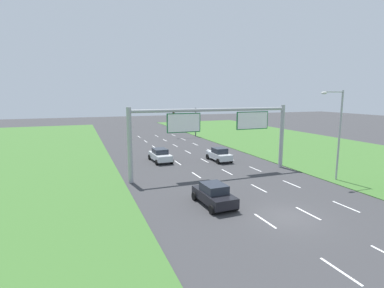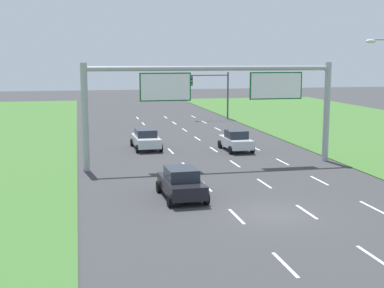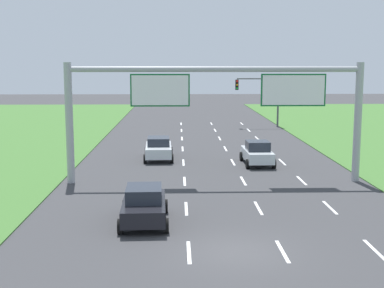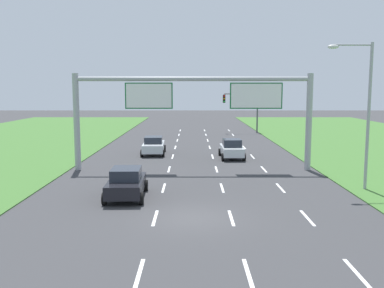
% 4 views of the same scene
% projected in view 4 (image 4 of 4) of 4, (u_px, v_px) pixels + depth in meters
% --- Properties ---
extents(ground_plane, '(200.00, 200.00, 0.00)m').
position_uv_depth(ground_plane, '(195.00, 218.00, 19.62)').
color(ground_plane, '#38383A').
extents(lane_dashes_inner_left, '(0.14, 62.40, 0.01)m').
position_uv_depth(lane_dashes_inner_left, '(171.00, 169.00, 31.53)').
color(lane_dashes_inner_left, white).
rests_on(lane_dashes_inner_left, ground_plane).
extents(lane_dashes_inner_right, '(0.14, 62.40, 0.01)m').
position_uv_depth(lane_dashes_inner_right, '(218.00, 169.00, 31.52)').
color(lane_dashes_inner_right, white).
rests_on(lane_dashes_inner_right, ground_plane).
extents(lane_dashes_slip, '(0.14, 62.40, 0.01)m').
position_uv_depth(lane_dashes_slip, '(266.00, 169.00, 31.50)').
color(lane_dashes_slip, white).
rests_on(lane_dashes_slip, ground_plane).
extents(car_near_red, '(2.20, 4.39, 1.60)m').
position_uv_depth(car_near_red, '(156.00, 145.00, 38.78)').
color(car_near_red, silver).
rests_on(car_near_red, ground_plane).
extents(car_lead_silver, '(2.22, 4.18, 1.62)m').
position_uv_depth(car_lead_silver, '(128.00, 183.00, 23.27)').
color(car_lead_silver, black).
rests_on(car_lead_silver, ground_plane).
extents(car_mid_lane, '(2.05, 4.04, 1.65)m').
position_uv_depth(car_mid_lane, '(234.00, 149.00, 36.48)').
color(car_mid_lane, silver).
rests_on(car_mid_lane, ground_plane).
extents(sign_gantry, '(17.24, 0.44, 7.00)m').
position_uv_depth(sign_gantry, '(198.00, 103.00, 30.69)').
color(sign_gantry, '#9EA0A5').
rests_on(sign_gantry, ground_plane).
extents(traffic_light_mast, '(4.76, 0.49, 5.60)m').
position_uv_depth(traffic_light_mast, '(245.00, 104.00, 57.42)').
color(traffic_light_mast, '#47494F').
rests_on(traffic_light_mast, ground_plane).
extents(street_lamp, '(2.61, 0.32, 8.50)m').
position_uv_depth(street_lamp, '(365.00, 103.00, 24.43)').
color(street_lamp, '#9EA0A5').
rests_on(street_lamp, ground_plane).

